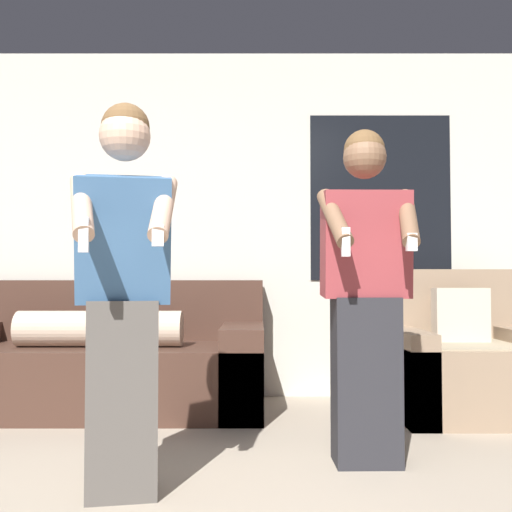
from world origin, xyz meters
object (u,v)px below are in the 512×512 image
Objects in this scene: couch at (108,364)px; armchair at (465,365)px; person_left at (126,293)px; person_right at (368,293)px.

couch is 2.44m from armchair.
person_right is (1.10, 0.44, -0.01)m from person_left.
couch is 1.33× the size of person_left.
person_right is at bearing -37.73° from couch.
person_right is (1.59, -1.23, 0.52)m from couch.
couch is 1.33× the size of person_right.
person_right is at bearing 21.93° from person_left.
couch is 2.24× the size of armchair.
armchair is 1.47m from person_right.
armchair reaches higher than couch.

